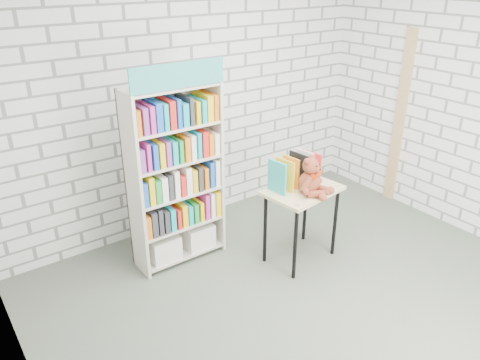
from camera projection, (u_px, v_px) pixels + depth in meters
ground at (315, 303)px, 4.16m from camera, size 4.50×4.50×0.00m
room_shell at (332, 108)px, 3.41m from camera, size 4.52×4.02×2.81m
bookshelf at (175, 175)px, 4.45m from camera, size 0.89×0.35×2.00m
display_table at (302, 199)px, 4.53m from camera, size 0.78×0.58×0.78m
table_books at (294, 171)px, 4.50m from camera, size 0.53×0.28×0.30m
teddy_bear at (312, 179)px, 4.34m from camera, size 0.34×0.33×0.37m
door_trim at (400, 119)px, 5.60m from camera, size 0.05×0.12×2.10m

